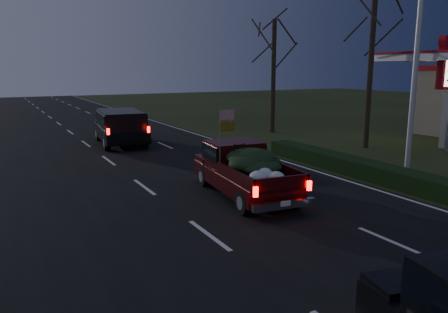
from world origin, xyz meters
name	(u,v)px	position (x,y,z in m)	size (l,w,h in m)	color
ground	(209,236)	(0.00, 0.00, 0.00)	(120.00, 120.00, 0.00)	black
road_asphalt	(209,235)	(0.00, 0.00, 0.01)	(14.00, 120.00, 0.02)	black
hedge_row	(355,167)	(7.80, 3.00, 0.30)	(1.00, 10.00, 0.60)	black
light_pole	(419,27)	(9.50, 2.00, 5.48)	(0.50, 0.90, 9.16)	silver
bare_tree_mid	(374,20)	(12.50, 7.00, 6.35)	(3.60, 3.60, 8.50)	black
bare_tree_far	(274,49)	(11.50, 14.00, 5.23)	(3.60, 3.60, 7.00)	black
pickup_truck	(244,167)	(2.53, 2.56, 0.93)	(2.29, 4.90, 2.48)	#3A0809
lead_suv	(120,124)	(1.65, 13.93, 1.12)	(2.67, 5.36, 1.49)	black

